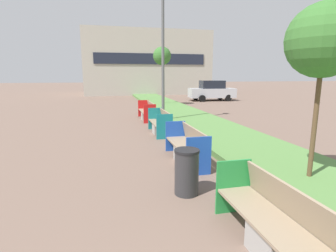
{
  "coord_description": "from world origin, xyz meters",
  "views": [
    {
      "loc": [
        -1.15,
        0.61,
        2.35
      ],
      "look_at": [
        0.9,
        9.34,
        0.6
      ],
      "focal_mm": 28.0,
      "sensor_mm": 36.0,
      "label": 1
    }
  ],
  "objects_px": {
    "bench_teal_frame": "(160,125)",
    "parked_car_distant": "(212,91)",
    "litter_bin": "(187,172)",
    "bench_green_frame": "(278,230)",
    "street_lamp_post": "(163,35)",
    "sapling_tree_near": "(324,41)",
    "sapling_tree_far": "(162,56)",
    "bench_red_frame": "(147,113)",
    "bench_blue_frame": "(187,148)"
  },
  "relations": [
    {
      "from": "sapling_tree_near",
      "to": "sapling_tree_far",
      "type": "xyz_separation_m",
      "value": [
        0.0,
        15.52,
        0.75
      ]
    },
    {
      "from": "bench_teal_frame",
      "to": "street_lamp_post",
      "type": "height_order",
      "value": "street_lamp_post"
    },
    {
      "from": "bench_red_frame",
      "to": "parked_car_distant",
      "type": "distance_m",
      "value": 11.84
    },
    {
      "from": "bench_teal_frame",
      "to": "sapling_tree_near",
      "type": "height_order",
      "value": "sapling_tree_near"
    },
    {
      "from": "street_lamp_post",
      "to": "sapling_tree_near",
      "type": "height_order",
      "value": "street_lamp_post"
    },
    {
      "from": "bench_teal_frame",
      "to": "sapling_tree_near",
      "type": "bearing_deg",
      "value": -69.18
    },
    {
      "from": "parked_car_distant",
      "to": "street_lamp_post",
      "type": "bearing_deg",
      "value": -118.8
    },
    {
      "from": "bench_red_frame",
      "to": "bench_green_frame",
      "type": "bearing_deg",
      "value": -89.99
    },
    {
      "from": "bench_red_frame",
      "to": "sapling_tree_far",
      "type": "relative_size",
      "value": 0.51
    },
    {
      "from": "bench_green_frame",
      "to": "parked_car_distant",
      "type": "xyz_separation_m",
      "value": [
        7.48,
        20.29,
        0.54
      ]
    },
    {
      "from": "bench_red_frame",
      "to": "sapling_tree_near",
      "type": "bearing_deg",
      "value": -76.83
    },
    {
      "from": "sapling_tree_near",
      "to": "bench_teal_frame",
      "type": "bearing_deg",
      "value": 110.82
    },
    {
      "from": "bench_teal_frame",
      "to": "parked_car_distant",
      "type": "relative_size",
      "value": 0.45
    },
    {
      "from": "bench_green_frame",
      "to": "bench_blue_frame",
      "type": "relative_size",
      "value": 1.1
    },
    {
      "from": "bench_teal_frame",
      "to": "street_lamp_post",
      "type": "bearing_deg",
      "value": 75.13
    },
    {
      "from": "bench_green_frame",
      "to": "parked_car_distant",
      "type": "distance_m",
      "value": 21.63
    },
    {
      "from": "bench_blue_frame",
      "to": "sapling_tree_far",
      "type": "relative_size",
      "value": 0.49
    },
    {
      "from": "bench_red_frame",
      "to": "sapling_tree_near",
      "type": "xyz_separation_m",
      "value": [
        2.16,
        -9.22,
        2.64
      ]
    },
    {
      "from": "bench_teal_frame",
      "to": "parked_car_distant",
      "type": "bearing_deg",
      "value": 59.48
    },
    {
      "from": "street_lamp_post",
      "to": "bench_blue_frame",
      "type": "bearing_deg",
      "value": -95.91
    },
    {
      "from": "bench_blue_frame",
      "to": "sapling_tree_far",
      "type": "distance_m",
      "value": 14.02
    },
    {
      "from": "bench_red_frame",
      "to": "sapling_tree_near",
      "type": "height_order",
      "value": "sapling_tree_near"
    },
    {
      "from": "litter_bin",
      "to": "sapling_tree_near",
      "type": "distance_m",
      "value": 3.76
    },
    {
      "from": "bench_green_frame",
      "to": "bench_red_frame",
      "type": "xyz_separation_m",
      "value": [
        -0.0,
        11.13,
        -0.0
      ]
    },
    {
      "from": "litter_bin",
      "to": "street_lamp_post",
      "type": "height_order",
      "value": "street_lamp_post"
    },
    {
      "from": "sapling_tree_far",
      "to": "parked_car_distant",
      "type": "height_order",
      "value": "sapling_tree_far"
    },
    {
      "from": "bench_blue_frame",
      "to": "street_lamp_post",
      "type": "relative_size",
      "value": 0.29
    },
    {
      "from": "bench_red_frame",
      "to": "litter_bin",
      "type": "relative_size",
      "value": 2.5
    },
    {
      "from": "bench_red_frame",
      "to": "sapling_tree_near",
      "type": "distance_m",
      "value": 9.83
    },
    {
      "from": "sapling_tree_far",
      "to": "parked_car_distant",
      "type": "bearing_deg",
      "value": 28.29
    },
    {
      "from": "litter_bin",
      "to": "parked_car_distant",
      "type": "height_order",
      "value": "parked_car_distant"
    },
    {
      "from": "bench_blue_frame",
      "to": "street_lamp_post",
      "type": "xyz_separation_m",
      "value": [
        0.61,
        5.91,
        3.8
      ]
    },
    {
      "from": "street_lamp_post",
      "to": "sapling_tree_near",
      "type": "bearing_deg",
      "value": -79.05
    },
    {
      "from": "litter_bin",
      "to": "parked_car_distant",
      "type": "distance_m",
      "value": 19.96
    },
    {
      "from": "street_lamp_post",
      "to": "bench_teal_frame",
      "type": "bearing_deg",
      "value": -104.87
    },
    {
      "from": "sapling_tree_far",
      "to": "parked_car_distant",
      "type": "relative_size",
      "value": 1.03
    },
    {
      "from": "bench_blue_frame",
      "to": "sapling_tree_far",
      "type": "bearing_deg",
      "value": 80.87
    },
    {
      "from": "bench_green_frame",
      "to": "bench_blue_frame",
      "type": "bearing_deg",
      "value": 90.04
    },
    {
      "from": "bench_blue_frame",
      "to": "sapling_tree_near",
      "type": "xyz_separation_m",
      "value": [
        2.16,
        -2.09,
        2.64
      ]
    },
    {
      "from": "parked_car_distant",
      "to": "sapling_tree_near",
      "type": "bearing_deg",
      "value": -101.47
    },
    {
      "from": "bench_green_frame",
      "to": "street_lamp_post",
      "type": "bearing_deg",
      "value": 86.48
    },
    {
      "from": "bench_green_frame",
      "to": "sapling_tree_far",
      "type": "distance_m",
      "value": 17.88
    },
    {
      "from": "bench_red_frame",
      "to": "street_lamp_post",
      "type": "bearing_deg",
      "value": -63.55
    },
    {
      "from": "litter_bin",
      "to": "street_lamp_post",
      "type": "relative_size",
      "value": 0.12
    },
    {
      "from": "bench_blue_frame",
      "to": "parked_car_distant",
      "type": "height_order",
      "value": "parked_car_distant"
    },
    {
      "from": "bench_teal_frame",
      "to": "sapling_tree_near",
      "type": "distance_m",
      "value": 6.63
    },
    {
      "from": "bench_green_frame",
      "to": "street_lamp_post",
      "type": "xyz_separation_m",
      "value": [
        0.61,
        9.9,
        3.8
      ]
    },
    {
      "from": "bench_blue_frame",
      "to": "bench_red_frame",
      "type": "height_order",
      "value": "same"
    },
    {
      "from": "bench_blue_frame",
      "to": "parked_car_distant",
      "type": "distance_m",
      "value": 17.94
    },
    {
      "from": "bench_teal_frame",
      "to": "sapling_tree_near",
      "type": "xyz_separation_m",
      "value": [
        2.16,
        -5.68,
        2.64
      ]
    }
  ]
}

